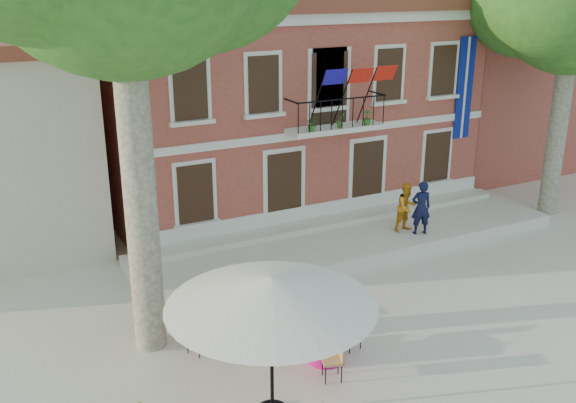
% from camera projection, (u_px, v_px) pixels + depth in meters
% --- Properties ---
extents(ground, '(90.00, 90.00, 0.00)m').
position_uv_depth(ground, '(379.00, 318.00, 15.96)').
color(ground, beige).
rests_on(ground, ground).
extents(main_building, '(13.50, 9.59, 7.50)m').
position_uv_depth(main_building, '(274.00, 98.00, 23.97)').
color(main_building, '#B0513F').
rests_on(main_building, ground).
extents(neighbor_east, '(9.40, 9.40, 6.40)m').
position_uv_depth(neighbor_east, '(493.00, 86.00, 30.21)').
color(neighbor_east, '#B0513F').
rests_on(neighbor_east, ground).
extents(terrace, '(14.00, 3.40, 0.30)m').
position_uv_depth(terrace, '(351.00, 238.00, 20.47)').
color(terrace, silver).
rests_on(terrace, ground).
extents(patio_umbrella, '(3.92, 3.92, 2.91)m').
position_uv_depth(patio_umbrella, '(271.00, 292.00, 11.62)').
color(patio_umbrella, black).
rests_on(patio_umbrella, ground).
extents(pedestrian_navy, '(0.73, 0.60, 1.74)m').
position_uv_depth(pedestrian_navy, '(421.00, 208.00, 20.19)').
color(pedestrian_navy, '#0F1333').
rests_on(pedestrian_navy, terrace).
extents(pedestrian_orange, '(0.83, 0.67, 1.60)m').
position_uv_depth(pedestrian_orange, '(407.00, 207.00, 20.45)').
color(pedestrian_orange, orange).
rests_on(pedestrian_orange, terrace).
extents(cafe_table_3, '(1.87, 1.64, 0.95)m').
position_uv_depth(cafe_table_3, '(219.00, 322.00, 14.95)').
color(cafe_table_3, '#C71272').
rests_on(cafe_table_3, ground).
extents(cafe_table_4, '(1.77, 1.84, 0.95)m').
position_uv_depth(cafe_table_4, '(325.00, 342.00, 14.10)').
color(cafe_table_4, '#C71272').
rests_on(cafe_table_4, ground).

